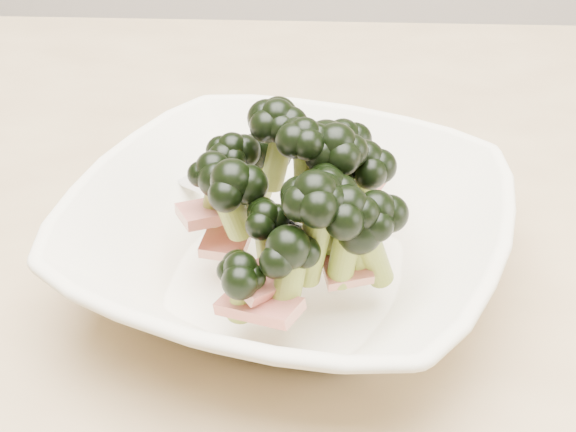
# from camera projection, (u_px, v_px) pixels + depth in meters

# --- Properties ---
(dining_table) EXTENTS (1.20, 0.80, 0.75)m
(dining_table) POSITION_uv_depth(u_px,v_px,m) (232.00, 331.00, 0.62)
(dining_table) COLOR tan
(dining_table) RESTS_ON ground
(broccoli_dish) EXTENTS (0.33, 0.33, 0.12)m
(broccoli_dish) POSITION_uv_depth(u_px,v_px,m) (290.00, 231.00, 0.49)
(broccoli_dish) COLOR white
(broccoli_dish) RESTS_ON dining_table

